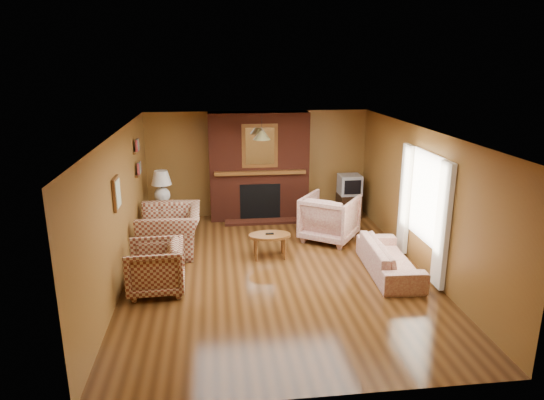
{
  "coord_description": "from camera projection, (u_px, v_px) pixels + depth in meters",
  "views": [
    {
      "loc": [
        -0.99,
        -7.57,
        3.48
      ],
      "look_at": [
        0.0,
        0.6,
        1.1
      ],
      "focal_mm": 32.0,
      "sensor_mm": 36.0,
      "label": 1
    }
  ],
  "objects": [
    {
      "name": "fireplace",
      "position": [
        259.0,
        167.0,
        10.82
      ],
      "size": [
        2.2,
        0.82,
        2.4
      ],
      "color": "#521E12",
      "rests_on": "floor"
    },
    {
      "name": "plaid_armchair",
      "position": [
        155.0,
        268.0,
        7.49
      ],
      "size": [
        0.9,
        0.88,
        0.79
      ],
      "primitive_type": "imported",
      "rotation": [
        0.0,
        0.0,
        -1.53
      ],
      "color": "#5F2718",
      "rests_on": "floor"
    },
    {
      "name": "botanical_print",
      "position": [
        117.0,
        193.0,
        7.3
      ],
      "size": [
        0.05,
        0.4,
        0.5
      ],
      "color": "brown",
      "rests_on": "wall_left"
    },
    {
      "name": "bookshelf",
      "position": [
        139.0,
        158.0,
        9.36
      ],
      "size": [
        0.09,
        0.55,
        0.71
      ],
      "color": "brown",
      "rests_on": "wall_left"
    },
    {
      "name": "coffee_table",
      "position": [
        270.0,
        238.0,
        8.8
      ],
      "size": [
        0.77,
        0.48,
        0.46
      ],
      "color": "brown",
      "rests_on": "floor"
    },
    {
      "name": "plaid_loveseat",
      "position": [
        170.0,
        231.0,
        9.05
      ],
      "size": [
        1.14,
        1.3,
        0.84
      ],
      "primitive_type": "imported",
      "rotation": [
        0.0,
        0.0,
        -1.55
      ],
      "color": "#5F2718",
      "rests_on": "floor"
    },
    {
      "name": "floor",
      "position": [
        276.0,
        271.0,
        8.3
      ],
      "size": [
        6.5,
        6.5,
        0.0
      ],
      "primitive_type": "plane",
      "color": "#3E230D",
      "rests_on": "ground"
    },
    {
      "name": "crt_tv",
      "position": [
        350.0,
        185.0,
        10.99
      ],
      "size": [
        0.49,
        0.49,
        0.45
      ],
      "color": "#999BA0",
      "rests_on": "tv_stand"
    },
    {
      "name": "floral_armchair",
      "position": [
        330.0,
        218.0,
        9.65
      ],
      "size": [
        1.39,
        1.39,
        0.92
      ],
      "primitive_type": "imported",
      "rotation": [
        0.0,
        0.0,
        2.53
      ],
      "color": "beige",
      "rests_on": "floor"
    },
    {
      "name": "wall_front",
      "position": [
        318.0,
        296.0,
        4.87
      ],
      "size": [
        6.5,
        0.0,
        6.5
      ],
      "primitive_type": "plane",
      "rotation": [
        -1.57,
        0.0,
        0.0
      ],
      "color": "brown",
      "rests_on": "floor"
    },
    {
      "name": "window_right",
      "position": [
        423.0,
        207.0,
        8.08
      ],
      "size": [
        0.1,
        1.85,
        2.0
      ],
      "color": "beige",
      "rests_on": "wall_right"
    },
    {
      "name": "ceiling",
      "position": [
        276.0,
        132.0,
        7.63
      ],
      "size": [
        6.5,
        6.5,
        0.0
      ],
      "primitive_type": "plane",
      "rotation": [
        3.14,
        0.0,
        0.0
      ],
      "color": "white",
      "rests_on": "wall_back"
    },
    {
      "name": "table_lamp",
      "position": [
        162.0,
        185.0,
        10.12
      ],
      "size": [
        0.42,
        0.42,
        0.69
      ],
      "color": "silver",
      "rests_on": "side_table"
    },
    {
      "name": "tv_stand",
      "position": [
        349.0,
        205.0,
        11.13
      ],
      "size": [
        0.53,
        0.49,
        0.54
      ],
      "primitive_type": "cube",
      "rotation": [
        0.0,
        0.0,
        0.08
      ],
      "color": "black",
      "rests_on": "floor"
    },
    {
      "name": "wall_left",
      "position": [
        120.0,
        210.0,
        7.68
      ],
      "size": [
        0.0,
        6.5,
        6.5
      ],
      "primitive_type": "plane",
      "rotation": [
        1.57,
        0.0,
        1.57
      ],
      "color": "brown",
      "rests_on": "floor"
    },
    {
      "name": "wall_back",
      "position": [
        258.0,
        164.0,
        11.06
      ],
      "size": [
        6.5,
        0.0,
        6.5
      ],
      "primitive_type": "plane",
      "rotation": [
        1.57,
        0.0,
        0.0
      ],
      "color": "brown",
      "rests_on": "floor"
    },
    {
      "name": "side_table",
      "position": [
        164.0,
        216.0,
        10.31
      ],
      "size": [
        0.46,
        0.46,
        0.58
      ],
      "primitive_type": "cube",
      "rotation": [
        0.0,
        0.0,
        0.05
      ],
      "color": "brown",
      "rests_on": "floor"
    },
    {
      "name": "pendant_light",
      "position": [
        262.0,
        135.0,
        9.94
      ],
      "size": [
        0.36,
        0.36,
        0.48
      ],
      "color": "black",
      "rests_on": "ceiling"
    },
    {
      "name": "floral_sofa",
      "position": [
        390.0,
        258.0,
        8.18
      ],
      "size": [
        0.8,
        1.84,
        0.53
      ],
      "primitive_type": "imported",
      "rotation": [
        0.0,
        0.0,
        1.52
      ],
      "color": "beige",
      "rests_on": "floor"
    },
    {
      "name": "wall_right",
      "position": [
        421.0,
        199.0,
        8.26
      ],
      "size": [
        0.0,
        6.5,
        6.5
      ],
      "primitive_type": "plane",
      "rotation": [
        1.57,
        0.0,
        -1.57
      ],
      "color": "brown",
      "rests_on": "floor"
    }
  ]
}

